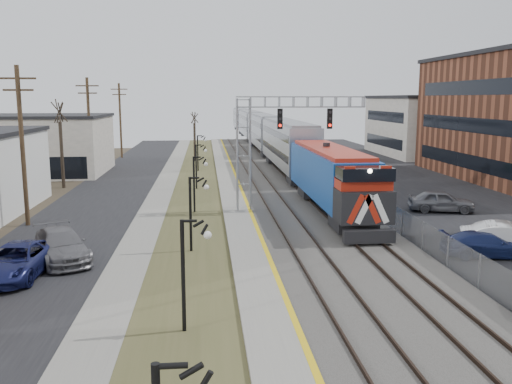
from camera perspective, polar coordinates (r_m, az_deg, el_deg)
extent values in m
cube|color=black|center=(46.27, -15.65, -0.46)|extent=(7.00, 120.00, 0.04)
cube|color=gray|center=(45.68, -10.09, -0.35)|extent=(2.00, 120.00, 0.08)
cube|color=#474826|center=(45.53, -6.33, -0.31)|extent=(4.00, 120.00, 0.06)
cube|color=gray|center=(45.56, -2.55, -0.13)|extent=(2.00, 120.00, 0.24)
cube|color=#595651|center=(46.07, 3.67, -0.06)|extent=(8.00, 120.00, 0.20)
cube|color=black|center=(49.40, 17.55, 0.08)|extent=(16.00, 120.00, 0.04)
cube|color=gold|center=(45.58, -1.45, 0.04)|extent=(0.24, 120.00, 0.01)
cube|color=#2D2119|center=(45.69, 0.26, 0.10)|extent=(0.08, 120.00, 0.15)
cube|color=#2D2119|center=(45.86, 2.13, 0.13)|extent=(0.08, 120.00, 0.15)
cube|color=#2D2119|center=(46.16, 4.59, 0.17)|extent=(0.08, 120.00, 0.15)
cube|color=#2D2119|center=(46.45, 6.41, 0.20)|extent=(0.08, 120.00, 0.15)
cube|color=#13469D|center=(37.62, 8.03, 1.29)|extent=(3.00, 17.00, 4.25)
cube|color=black|center=(29.74, 11.81, -4.59)|extent=(2.80, 0.50, 0.70)
cube|color=#A1A5AC|center=(57.37, 3.36, 4.83)|extent=(3.00, 22.00, 5.33)
cube|color=#A1A5AC|center=(79.92, 0.87, 6.26)|extent=(3.00, 22.00, 5.33)
cube|color=#A1A5AC|center=(102.58, -0.52, 7.05)|extent=(3.00, 22.00, 5.33)
cube|color=#A1A5AC|center=(125.29, -1.42, 7.55)|extent=(3.00, 22.00, 5.33)
cube|color=gray|center=(38.12, -1.32, 3.81)|extent=(1.00, 1.00, 8.00)
cube|color=gray|center=(38.40, 4.71, 9.43)|extent=(9.00, 0.80, 0.80)
cube|color=black|center=(37.75, 2.54, 7.70)|extent=(0.35, 0.25, 1.40)
cube|color=black|center=(38.39, 7.77, 7.66)|extent=(0.35, 0.25, 1.40)
cylinder|color=black|center=(18.82, -7.67, -8.85)|extent=(0.14, 0.14, 4.00)
cylinder|color=black|center=(28.47, -6.91, -2.41)|extent=(0.14, 0.14, 4.00)
cylinder|color=black|center=(38.30, -6.54, 0.76)|extent=(0.14, 0.14, 4.00)
cylinder|color=black|center=(48.20, -6.32, 2.63)|extent=(0.14, 0.14, 4.00)
cylinder|color=black|center=(60.12, -6.15, 4.05)|extent=(0.14, 0.14, 4.00)
cylinder|color=#4C3823|center=(36.73, -23.38, 4.35)|extent=(0.28, 0.28, 10.00)
cylinder|color=#4C3823|center=(56.05, -17.13, 6.34)|extent=(0.28, 0.28, 10.00)
cylinder|color=#4C3823|center=(75.73, -14.09, 7.27)|extent=(0.28, 0.28, 10.00)
cube|color=gray|center=(46.80, 8.76, 0.87)|extent=(0.04, 120.00, 1.60)
cube|color=beige|center=(62.61, -21.97, 4.55)|extent=(14.00, 12.00, 6.00)
cube|color=beige|center=(81.94, 18.64, 6.53)|extent=(16.00, 18.00, 8.00)
cylinder|color=#382D23|center=(51.68, -19.75, 3.68)|extent=(0.30, 0.30, 5.95)
cylinder|color=#382D23|center=(70.05, -6.47, 5.23)|extent=(0.30, 0.30, 4.90)
imported|color=silver|center=(30.99, 25.17, -4.55)|extent=(5.16, 3.40, 1.61)
imported|color=navy|center=(30.00, 23.02, -5.17)|extent=(4.61, 2.31, 1.28)
imported|color=slate|center=(40.60, 18.90, -0.96)|extent=(4.82, 2.83, 1.54)
imported|color=#0D411A|center=(58.03, 10.19, 2.51)|extent=(4.85, 3.09, 1.51)
imported|color=navy|center=(26.86, -23.88, -6.72)|extent=(2.86, 5.49, 1.48)
imported|color=slate|center=(28.65, -19.83, -5.37)|extent=(4.19, 5.73, 1.54)
imported|color=navy|center=(59.84, 8.47, 2.71)|extent=(5.20, 2.97, 1.37)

